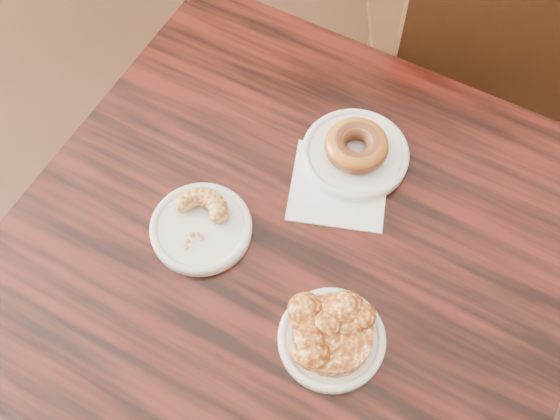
% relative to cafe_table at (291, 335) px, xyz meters
% --- Properties ---
extents(floor, '(5.00, 5.00, 0.00)m').
position_rel_cafe_table_xyz_m(floor, '(-0.14, 0.26, -0.38)').
color(floor, black).
rests_on(floor, ground).
extents(cafe_table, '(1.04, 1.04, 0.75)m').
position_rel_cafe_table_xyz_m(cafe_table, '(0.00, 0.00, 0.00)').
color(cafe_table, black).
rests_on(cafe_table, floor).
extents(chair_far, '(0.51, 0.51, 0.90)m').
position_rel_cafe_table_xyz_m(chair_far, '(0.29, 0.66, 0.08)').
color(chair_far, black).
rests_on(chair_far, floor).
extents(napkin, '(0.15, 0.15, 0.00)m').
position_rel_cafe_table_xyz_m(napkin, '(0.05, 0.12, 0.38)').
color(napkin, white).
rests_on(napkin, cafe_table).
extents(plate_donut, '(0.17, 0.17, 0.01)m').
position_rel_cafe_table_xyz_m(plate_donut, '(0.07, 0.17, 0.38)').
color(plate_donut, white).
rests_on(plate_donut, napkin).
extents(plate_cruller, '(0.15, 0.15, 0.01)m').
position_rel_cafe_table_xyz_m(plate_cruller, '(-0.14, 0.01, 0.38)').
color(plate_cruller, silver).
rests_on(plate_cruller, cafe_table).
extents(plate_fritter, '(0.15, 0.15, 0.01)m').
position_rel_cafe_table_xyz_m(plate_fritter, '(0.07, -0.13, 0.38)').
color(plate_fritter, white).
rests_on(plate_fritter, cafe_table).
extents(glazed_donut, '(0.10, 0.10, 0.03)m').
position_rel_cafe_table_xyz_m(glazed_donut, '(0.07, 0.17, 0.41)').
color(glazed_donut, '#915115').
rests_on(glazed_donut, plate_donut).
extents(apple_fritter, '(0.15, 0.15, 0.04)m').
position_rel_cafe_table_xyz_m(apple_fritter, '(0.07, -0.13, 0.40)').
color(apple_fritter, '#461907').
rests_on(apple_fritter, plate_fritter).
extents(cruller_fragment, '(0.10, 0.10, 0.03)m').
position_rel_cafe_table_xyz_m(cruller_fragment, '(-0.14, 0.01, 0.40)').
color(cruller_fragment, '#5D3B12').
rests_on(cruller_fragment, plate_cruller).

